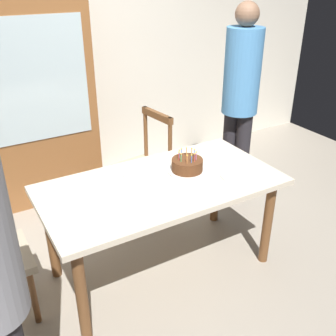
# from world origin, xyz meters

# --- Properties ---
(ground) EXTENTS (6.40, 6.40, 0.00)m
(ground) POSITION_xyz_m (0.00, 0.00, 0.00)
(ground) COLOR #9E9384
(back_wall) EXTENTS (6.40, 0.10, 2.60)m
(back_wall) POSITION_xyz_m (0.00, 1.85, 1.30)
(back_wall) COLOR silver
(back_wall) RESTS_ON ground
(dining_table) EXTENTS (1.65, 0.85, 0.74)m
(dining_table) POSITION_xyz_m (0.00, 0.00, 0.65)
(dining_table) COLOR beige
(dining_table) RESTS_ON ground
(birthday_cake) EXTENTS (0.28, 0.28, 0.17)m
(birthday_cake) POSITION_xyz_m (0.24, 0.05, 0.79)
(birthday_cake) COLOR silver
(birthday_cake) RESTS_ON dining_table
(plate_near_celebrant) EXTENTS (0.22, 0.22, 0.01)m
(plate_near_celebrant) POSITION_xyz_m (-0.45, -0.19, 0.75)
(plate_near_celebrant) COLOR white
(plate_near_celebrant) RESTS_ON dining_table
(plate_far_side) EXTENTS (0.22, 0.22, 0.01)m
(plate_far_side) POSITION_xyz_m (-0.08, 0.19, 0.75)
(plate_far_side) COLOR white
(plate_far_side) RESTS_ON dining_table
(plate_near_guest) EXTENTS (0.22, 0.22, 0.01)m
(plate_near_guest) POSITION_xyz_m (0.49, -0.19, 0.75)
(plate_near_guest) COLOR white
(plate_near_guest) RESTS_ON dining_table
(fork_near_celebrant) EXTENTS (0.18, 0.04, 0.01)m
(fork_near_celebrant) POSITION_xyz_m (-0.61, -0.18, 0.74)
(fork_near_celebrant) COLOR silver
(fork_near_celebrant) RESTS_ON dining_table
(fork_far_side) EXTENTS (0.18, 0.02, 0.01)m
(fork_far_side) POSITION_xyz_m (-0.24, 0.18, 0.74)
(fork_far_side) COLOR silver
(fork_far_side) RESTS_ON dining_table
(chair_spindle_back) EXTENTS (0.50, 0.50, 0.95)m
(chair_spindle_back) POSITION_xyz_m (0.22, 0.75, 0.46)
(chair_spindle_back) COLOR tan
(chair_spindle_back) RESTS_ON ground
(person_guest) EXTENTS (0.32, 0.32, 1.82)m
(person_guest) POSITION_xyz_m (1.13, 0.57, 1.04)
(person_guest) COLOR #262328
(person_guest) RESTS_ON ground
(china_cabinet) EXTENTS (1.10, 0.45, 1.90)m
(china_cabinet) POSITION_xyz_m (-0.48, 1.56, 0.95)
(china_cabinet) COLOR brown
(china_cabinet) RESTS_ON ground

